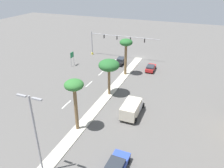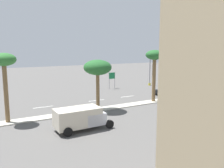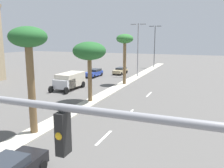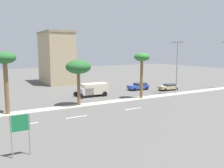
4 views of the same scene
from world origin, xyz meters
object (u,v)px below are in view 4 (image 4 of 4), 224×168
object	(u,v)px
commercial_building	(56,58)
palm_tree_inboard	(5,62)
directional_road_sign	(20,127)
palm_tree_front	(78,68)
street_lamp_rear	(177,63)
sedan_tan_trailing	(169,87)
sedan_blue_rear	(139,86)
box_truck	(92,89)
palm_tree_right	(142,60)

from	to	relation	value
commercial_building	palm_tree_inboard	distance (m)	30.07
directional_road_sign	palm_tree_front	world-z (taller)	palm_tree_front
palm_tree_inboard	street_lamp_rear	distance (m)	29.32
commercial_building	sedan_tan_trailing	xyz separation A→B (m)	(22.28, 16.91, -5.69)
commercial_building	sedan_tan_trailing	bearing A→B (deg)	37.20
commercial_building	palm_tree_front	world-z (taller)	commercial_building
sedan_blue_rear	directional_road_sign	bearing A→B (deg)	-51.18
street_lamp_rear	sedan_blue_rear	bearing A→B (deg)	-157.72
directional_road_sign	street_lamp_rear	world-z (taller)	street_lamp_rear
box_truck	sedan_blue_rear	bearing A→B (deg)	98.40
sedan_tan_trailing	box_truck	xyz separation A→B (m)	(-1.85, -16.53, 0.57)
directional_road_sign	palm_tree_inboard	bearing A→B (deg)	177.95
directional_road_sign	palm_tree_right	distance (m)	25.82
commercial_building	palm_tree_front	size ratio (longest dim) A/B	1.89
directional_road_sign	palm_tree_inboard	xyz separation A→B (m)	(-13.75, 0.49, 4.35)
palm_tree_inboard	palm_tree_front	world-z (taller)	palm_tree_inboard
sedan_blue_rear	palm_tree_front	bearing A→B (deg)	-65.23
directional_road_sign	box_truck	xyz separation A→B (m)	(-19.76, 15.21, -1.12)
street_lamp_rear	sedan_tan_trailing	bearing A→B (deg)	154.73
palm_tree_front	sedan_blue_rear	size ratio (longest dim) A/B	1.54
palm_tree_inboard	box_truck	size ratio (longest dim) A/B	1.36
commercial_building	palm_tree_inboard	size ratio (longest dim) A/B	1.60
street_lamp_rear	sedan_tan_trailing	size ratio (longest dim) A/B	2.29
sedan_blue_rear	box_truck	world-z (taller)	box_truck
palm_tree_right	sedan_blue_rear	distance (m)	11.05
palm_tree_front	sedan_tan_trailing	size ratio (longest dim) A/B	1.59
street_lamp_rear	commercial_building	bearing A→B (deg)	-150.44
palm_tree_right	box_truck	distance (m)	10.34
palm_tree_inboard	sedan_tan_trailing	size ratio (longest dim) A/B	1.88
palm_tree_right	commercial_building	bearing A→B (deg)	-165.81
palm_tree_inboard	sedan_tan_trailing	world-z (taller)	palm_tree_inboard
street_lamp_rear	sedan_tan_trailing	xyz separation A→B (m)	(-4.12, 1.94, -5.11)
commercial_building	sedan_tan_trailing	world-z (taller)	commercial_building
palm_tree_right	street_lamp_rear	bearing A→B (deg)	91.46
sedan_blue_rear	commercial_building	bearing A→B (deg)	-147.73
sedan_tan_trailing	commercial_building	bearing A→B (deg)	-142.80
palm_tree_right	sedan_blue_rear	bearing A→B (deg)	147.00
sedan_tan_trailing	sedan_blue_rear	distance (m)	6.19
palm_tree_right	box_truck	xyz separation A→B (m)	(-6.18, -6.34, -5.34)
palm_tree_right	street_lamp_rear	world-z (taller)	street_lamp_rear
commercial_building	sedan_tan_trailing	size ratio (longest dim) A/B	3.01
palm_tree_right	palm_tree_inboard	bearing A→B (deg)	-90.46
commercial_building	street_lamp_rear	world-z (taller)	commercial_building
palm_tree_inboard	palm_tree_right	bearing A→B (deg)	89.54
directional_road_sign	box_truck	bearing A→B (deg)	142.41
directional_road_sign	sedan_tan_trailing	distance (m)	36.48
palm_tree_front	street_lamp_rear	distance (m)	19.45
palm_tree_front	palm_tree_right	bearing A→B (deg)	88.26
directional_road_sign	commercial_building	size ratio (longest dim) A/B	0.26
palm_tree_front	palm_tree_right	size ratio (longest dim) A/B	0.87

